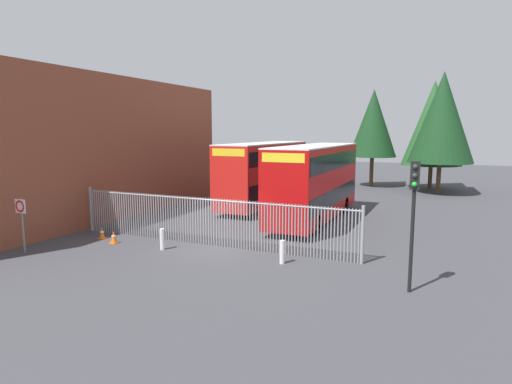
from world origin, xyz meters
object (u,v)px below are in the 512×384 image
at_px(traffic_cone_mid_forecourt, 114,237).
at_px(speed_limit_sign_post, 21,212).
at_px(traffic_cone_by_gate, 102,233).
at_px(traffic_light_kerbside, 414,202).
at_px(bollard_near_left, 162,239).
at_px(double_decker_bus_behind_fence_left, 264,172).
at_px(double_decker_bus_near_gate, 315,180).
at_px(bollard_center_front, 282,252).

relative_size(traffic_cone_mid_forecourt, speed_limit_sign_post, 0.25).
xyz_separation_m(traffic_cone_by_gate, traffic_light_kerbside, (14.38, -1.31, 2.70)).
bearing_deg(traffic_cone_by_gate, bollard_near_left, -6.06).
bearing_deg(speed_limit_sign_post, double_decker_bus_behind_fence_left, 72.27).
bearing_deg(traffic_light_kerbside, traffic_cone_mid_forecourt, 176.23).
bearing_deg(double_decker_bus_behind_fence_left, traffic_cone_mid_forecourt, -101.12).
xyz_separation_m(traffic_cone_mid_forecourt, traffic_light_kerbside, (13.24, -0.87, 2.70)).
relative_size(bollard_near_left, traffic_cone_by_gate, 1.61).
relative_size(bollard_near_left, traffic_light_kerbside, 0.22).
relative_size(double_decker_bus_behind_fence_left, speed_limit_sign_post, 4.50).
xyz_separation_m(traffic_cone_by_gate, speed_limit_sign_post, (-1.29, -3.28, 1.49)).
xyz_separation_m(double_decker_bus_near_gate, bollard_center_front, (1.23, -8.67, -1.95)).
distance_m(double_decker_bus_near_gate, double_decker_bus_behind_fence_left, 5.79).
bearing_deg(bollard_center_front, double_decker_bus_behind_fence_left, 116.07).
xyz_separation_m(bollard_near_left, traffic_cone_by_gate, (-3.89, 0.41, -0.19)).
distance_m(double_decker_bus_behind_fence_left, bollard_near_left, 12.51).
xyz_separation_m(speed_limit_sign_post, traffic_light_kerbside, (15.67, 1.97, 1.21)).
bearing_deg(double_decker_bus_near_gate, bollard_center_front, -81.89).
relative_size(traffic_cone_by_gate, speed_limit_sign_post, 0.25).
distance_m(double_decker_bus_behind_fence_left, bollard_center_front, 13.60).
distance_m(traffic_cone_mid_forecourt, speed_limit_sign_post, 4.03).
height_order(double_decker_bus_behind_fence_left, traffic_light_kerbside, double_decker_bus_behind_fence_left).
distance_m(bollard_near_left, traffic_light_kerbside, 10.82).
bearing_deg(speed_limit_sign_post, bollard_center_front, 16.19).
height_order(bollard_near_left, traffic_light_kerbside, traffic_light_kerbside).
bearing_deg(traffic_cone_by_gate, double_decker_bus_behind_fence_left, 73.34).
relative_size(traffic_cone_by_gate, traffic_light_kerbside, 0.14).
distance_m(double_decker_bus_behind_fence_left, traffic_cone_by_gate, 12.64).
height_order(double_decker_bus_near_gate, traffic_cone_by_gate, double_decker_bus_near_gate).
bearing_deg(double_decker_bus_behind_fence_left, speed_limit_sign_post, -107.73).
distance_m(double_decker_bus_behind_fence_left, speed_limit_sign_post, 15.99).
distance_m(double_decker_bus_behind_fence_left, traffic_cone_mid_forecourt, 12.79).
distance_m(double_decker_bus_near_gate, bollard_near_left, 10.13).
relative_size(double_decker_bus_behind_fence_left, traffic_light_kerbside, 2.51).
height_order(double_decker_bus_near_gate, bollard_near_left, double_decker_bus_near_gate).
height_order(traffic_cone_by_gate, traffic_cone_mid_forecourt, same).
height_order(traffic_cone_mid_forecourt, traffic_light_kerbside, traffic_light_kerbside).
bearing_deg(double_decker_bus_near_gate, traffic_light_kerbside, -58.06).
relative_size(bollard_center_front, traffic_cone_mid_forecourt, 1.61).
bearing_deg(traffic_cone_by_gate, speed_limit_sign_post, -111.52).
relative_size(double_decker_bus_near_gate, speed_limit_sign_post, 4.50).
relative_size(bollard_near_left, bollard_center_front, 1.00).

